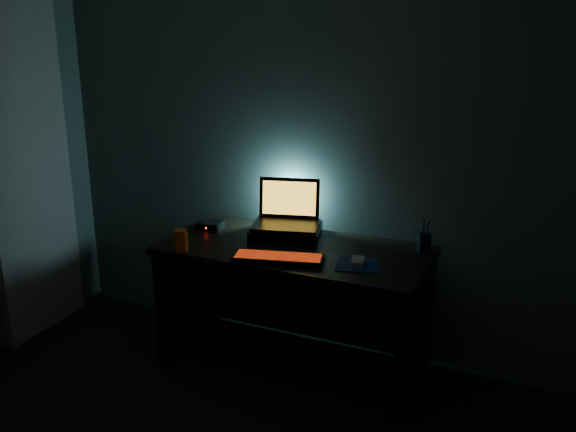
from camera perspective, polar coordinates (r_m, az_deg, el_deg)
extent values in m
cube|color=#4C5751|center=(3.79, 2.85, 6.18)|extent=(3.50, 0.00, 2.50)
cube|color=black|center=(3.60, 0.54, -3.07)|extent=(1.50, 0.70, 0.04)
cube|color=black|center=(4.05, -8.79, -6.55)|extent=(0.06, 0.64, 0.71)
cube|color=black|center=(3.56, 11.25, -10.32)|extent=(0.06, 0.64, 0.71)
cube|color=black|center=(4.02, 2.40, -6.54)|extent=(1.38, 0.02, 0.65)
cube|color=beige|center=(4.28, -22.18, 4.85)|extent=(0.06, 0.65, 2.30)
cube|color=black|center=(3.75, -0.19, -1.38)|extent=(0.46, 0.39, 0.06)
cube|color=black|center=(3.74, -0.19, -0.82)|extent=(0.43, 0.35, 0.02)
cube|color=black|center=(3.82, 0.12, 1.63)|extent=(0.36, 0.14, 0.24)
cube|color=orange|center=(3.81, 0.10, 1.60)|extent=(0.32, 0.11, 0.20)
cube|color=black|center=(3.39, -0.87, -3.77)|extent=(0.50, 0.27, 0.03)
cube|color=red|center=(3.39, -0.87, -3.54)|extent=(0.47, 0.24, 0.00)
cube|color=navy|center=(3.36, 6.22, -4.35)|extent=(0.26, 0.25, 0.00)
cube|color=gray|center=(3.35, 6.23, -4.07)|extent=(0.09, 0.12, 0.03)
cylinder|color=black|center=(3.58, 12.02, -2.33)|extent=(0.09, 0.09, 0.11)
cylinder|color=orange|center=(3.57, -9.46, -2.14)|extent=(0.09, 0.09, 0.12)
cube|color=black|center=(3.91, -6.93, -0.82)|extent=(0.16, 0.13, 0.05)
sphere|color=#FF0C07|center=(3.86, -7.30, -1.08)|extent=(0.01, 0.01, 0.01)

